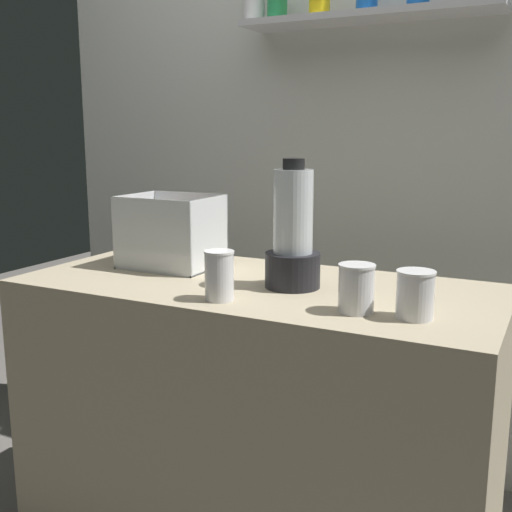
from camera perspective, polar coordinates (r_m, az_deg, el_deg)
counter at (r=1.98m, az=0.00°, el=-15.23°), size 1.40×0.64×0.90m
back_wall_unit at (r=2.48m, az=8.15°, el=9.66°), size 2.60×0.24×2.50m
carrot_display_bin at (r=2.05m, az=-7.70°, el=1.03°), size 0.29×0.23×0.23m
blender_pitcher at (r=1.75m, az=3.41°, el=1.67°), size 0.16×0.16×0.36m
juice_cup_beet_far_left at (r=1.63m, az=-3.46°, el=-2.03°), size 0.08×0.08×0.13m
juice_cup_orange_left at (r=1.53m, az=9.20°, el=-3.12°), size 0.09×0.09×0.12m
juice_cup_orange_middle at (r=1.51m, az=14.40°, el=-3.67°), size 0.09×0.09×0.12m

